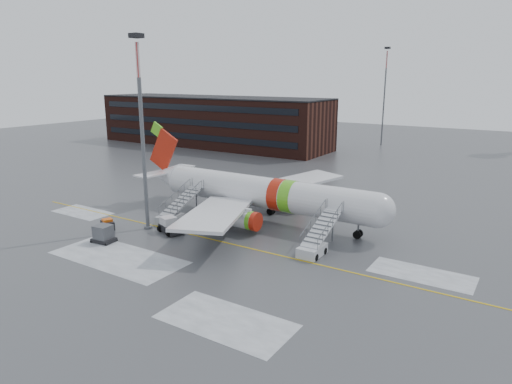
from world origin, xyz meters
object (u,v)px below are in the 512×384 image
Objects in this scene: airliner at (258,192)px; airstair_aft at (174,213)px; uld_container at (103,234)px; pushback_tug at (170,226)px; baggage_tractor at (108,225)px; light_mast_near at (142,131)px; airstair_fwd at (315,243)px.

airstair_aft is at bearing -140.70° from airliner.
pushback_tug is at bearing 58.31° from uld_container.
pushback_tug reaches higher than baggage_tractor.
airstair_aft is 0.36× the size of light_mast_near.
airstair_aft reaches higher than pushback_tug.
airstair_fwd reaches higher than uld_container.
light_mast_near reaches higher than airstair_fwd.
airliner is at bearing 59.16° from uld_container.
airstair_fwd is at bearing 10.32° from light_mast_near.
light_mast_near is (-3.12, -0.40, 10.54)m from pushback_tug.
airliner is 18.69m from uld_container.
light_mast_near is at bearing -169.68° from airstair_fwd.
baggage_tractor is at bearing -134.13° from airliner.
pushback_tug is 1.32× the size of baggage_tractor.
airliner is 1.62× the size of light_mast_near.
uld_container is at bearing -155.36° from airstair_fwd.
pushback_tug is (-5.68, -9.73, -2.64)m from airliner.
uld_container is (-3.81, -6.17, 0.10)m from pushback_tug.
airliner is 10.58m from airstair_aft.
airstair_fwd is 3.12× the size of uld_container.
pushback_tug is 1.39× the size of uld_container.
baggage_tractor is (-6.80, -3.14, -0.23)m from pushback_tug.
airstair_aft is 3.12× the size of uld_container.
uld_container is (-9.49, -15.90, -2.54)m from airliner.
uld_container is at bearing -120.84° from airliner.
light_mast_near is (0.69, 5.77, 10.44)m from uld_container.
airstair_aft is 7.79m from baggage_tractor.
uld_container is 0.94× the size of baggage_tractor.
airstair_fwd is 0.36× the size of light_mast_near.
airstair_aft is 2.24× the size of pushback_tug.
baggage_tractor is (-4.50, -6.34, -0.52)m from airstair_aft.
light_mast_near is (-8.80, -10.13, 7.90)m from airliner.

